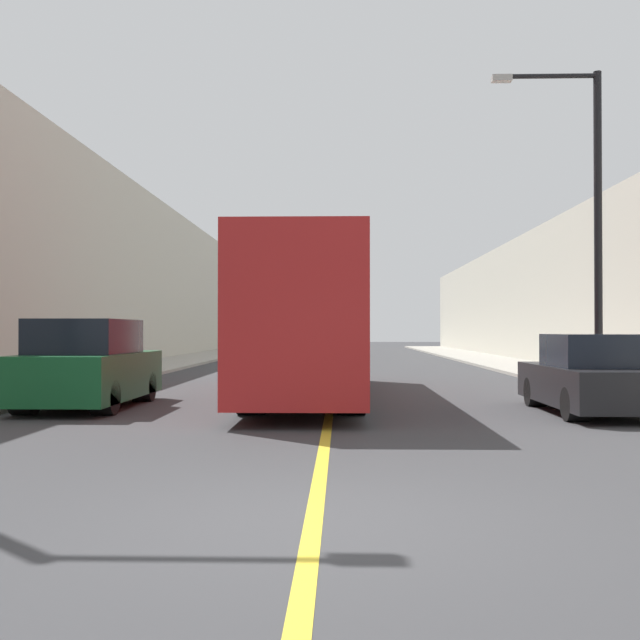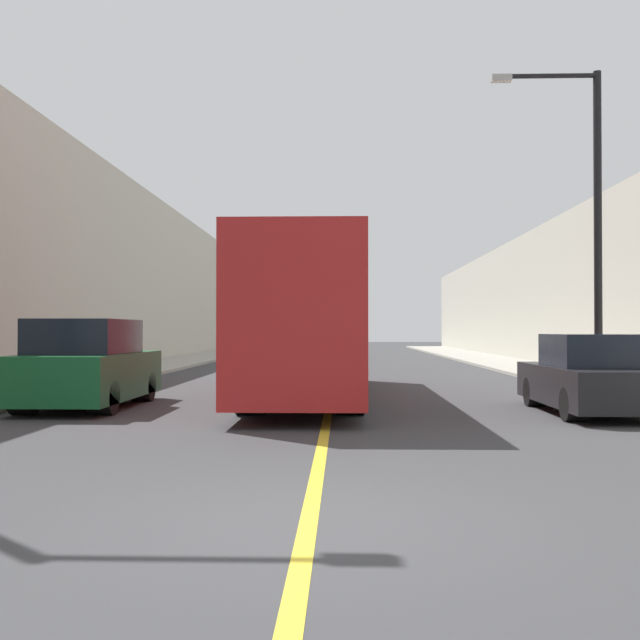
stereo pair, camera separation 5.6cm
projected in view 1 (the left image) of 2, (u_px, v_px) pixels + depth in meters
ground_plane at (313, 523)px, 6.36m from camera, size 200.00×200.00×0.00m
sidewalk_left at (171, 363)px, 36.58m from camera, size 3.42×72.00×0.12m
sidewalk_right at (504, 363)px, 36.12m from camera, size 3.42×72.00×0.12m
building_row_left at (97, 273)px, 36.74m from camera, size 4.00×72.00×8.89m
building_row_right at (581, 295)px, 36.06m from camera, size 4.00×72.00×6.72m
road_center_line at (336, 364)px, 36.35m from camera, size 0.16×72.00×0.01m
bus at (310, 321)px, 18.42m from camera, size 2.48×12.57×3.50m
parked_suv_left at (88, 367)px, 15.80m from camera, size 2.00×4.58×1.87m
car_right_near at (592, 378)px, 14.70m from camera, size 1.84×4.41×1.57m
street_lamp_right at (589, 209)px, 18.74m from camera, size 2.74×0.24×8.03m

